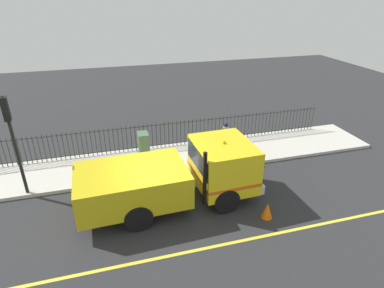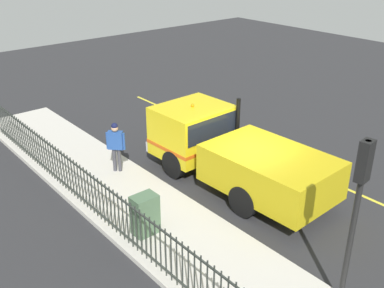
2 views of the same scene
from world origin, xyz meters
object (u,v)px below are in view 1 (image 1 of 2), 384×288
(work_truck, at_px, (182,173))
(worker_standing, at_px, (225,137))
(traffic_cone, at_px, (267,211))
(utility_cabinet, at_px, (144,144))
(traffic_light_near, at_px, (10,127))

(work_truck, height_order, worker_standing, work_truck)
(traffic_cone, bearing_deg, utility_cabinet, 32.12)
(traffic_light_near, bearing_deg, worker_standing, 87.59)
(traffic_light_near, xyz_separation_m, utility_cabinet, (1.85, -4.80, -2.16))
(worker_standing, bearing_deg, work_truck, -0.41)
(work_truck, xyz_separation_m, traffic_cone, (-1.76, -2.59, -0.92))
(worker_standing, distance_m, traffic_light_near, 8.52)
(traffic_cone, bearing_deg, work_truck, 55.82)
(utility_cabinet, relative_size, traffic_cone, 1.98)
(worker_standing, relative_size, traffic_light_near, 0.46)
(traffic_light_near, bearing_deg, work_truck, 64.79)
(work_truck, bearing_deg, worker_standing, 131.76)
(traffic_light_near, bearing_deg, traffic_cone, 59.60)
(worker_standing, xyz_separation_m, utility_cabinet, (1.29, 3.54, -0.50))
(work_truck, relative_size, worker_standing, 3.78)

